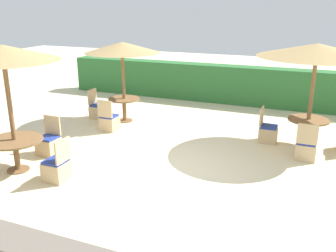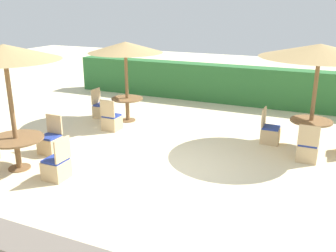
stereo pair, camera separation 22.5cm
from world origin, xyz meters
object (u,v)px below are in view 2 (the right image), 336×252
Objects in this scene: parasol_back_left at (125,48)px; parasol_front_left at (4,53)px; round_table_front_left at (16,144)px; patio_chair_back_right_south at (307,150)px; patio_chair_front_left_north at (51,143)px; patio_chair_back_left_south at (112,121)px; patio_chair_back_right_west at (270,133)px; patio_chair_back_left_west at (102,109)px; round_table_back_left at (127,103)px; round_table_back_right at (310,126)px; parasol_back_right at (320,51)px; patio_chair_front_left_east at (57,167)px.

parasol_front_left is at bearing -95.57° from parasol_back_left.
round_table_front_left is 1.29× the size of patio_chair_back_right_south.
patio_chair_back_left_south is at bearing -101.07° from patio_chair_front_left_north.
patio_chair_back_right_west is 1.00× the size of patio_chair_back_left_west.
patio_chair_front_left_north is at bearing 89.20° from round_table_front_left.
round_table_front_left is at bearing -95.57° from round_table_back_left.
parasol_back_left is 2.63× the size of patio_chair_back_left_west.
round_table_back_left is at bearing -92.27° from patio_chair_back_right_west.
round_table_back_right is at bearing 34.74° from round_table_front_left.
patio_chair_front_left_north is 1.00× the size of patio_chair_back_right_south.
parasol_back_left is (0.40, 4.14, -0.29)m from parasol_front_left.
parasol_back_right is (5.79, 2.98, 2.19)m from patio_chair_front_left_north.
round_table_front_left is 1.29× the size of patio_chair_front_left_east.
parasol_front_left is 2.95× the size of patio_chair_back_right_west.
parasol_front_left is at bearing -95.57° from round_table_back_left.
round_table_front_left is 1.17m from patio_chair_front_left_east.
parasol_back_left reaches higher than patio_chair_back_right_west.
parasol_front_left reaches higher than round_table_front_left.
patio_chair_back_right_south is at bearing -87.83° from parasol_back_right.
patio_chair_front_left_east is 4.71m from parasol_back_left.
patio_chair_back_right_west is at bearing -176.63° from round_table_back_right.
round_table_back_right is at bearing -1.26° from round_table_back_left.
round_table_back_right is 1.11× the size of patio_chair_back_right_west.
patio_chair_front_left_east is 3.29m from patio_chair_back_left_south.
patio_chair_back_right_south is 0.95× the size of round_table_back_left.
round_table_back_left is (0.39, 3.10, 0.30)m from patio_chair_front_left_north.
patio_chair_front_left_east is at bearing -80.30° from parasol_back_left.
parasol_front_left reaches higher than patio_chair_back_left_west.
patio_chair_back_left_west is at bearing -91.53° from patio_chair_back_right_west.
round_table_front_left is at bearing -152.07° from patio_chair_back_right_south.
patio_chair_back_left_west is at bearing -178.07° from parasol_back_left.
patio_chair_back_left_west is at bearing 179.22° from parasol_back_right.
patio_chair_back_left_west reaches higher than round_table_back_left.
patio_chair_back_right_south is at bearing -10.91° from parasol_back_left.
round_table_back_right is 0.42× the size of parasol_back_left.
parasol_back_left is at bearing 84.43° from parasol_front_left.
parasol_front_left is 4.17m from parasol_back_left.
patio_chair_back_right_west reaches higher than round_table_front_left.
patio_chair_back_right_west is 5.38m from patio_chair_back_left_west.
parasol_front_left is 2.95× the size of patio_chair_front_left_east.
round_table_back_right is at bearing -152.72° from patio_chair_front_left_north.
patio_chair_front_left_east is 0.38× the size of parasol_back_left.
round_table_front_left is 7.30m from parasol_back_right.
round_table_front_left is 4.16m from round_table_back_left.
round_table_front_left is at bearing 7.57° from patio_chair_back_left_west.
patio_chair_front_left_north is 5.63m from patio_chair_back_right_west.
parasol_front_left is 2.53m from patio_chair_front_left_north.
patio_chair_back_left_west is (-6.35, 0.09, -2.19)m from parasol_back_right.
patio_chair_back_right_west is 4.44m from round_table_back_left.
patio_chair_back_left_south is (-0.69, 3.22, 0.00)m from patio_chair_front_left_east.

